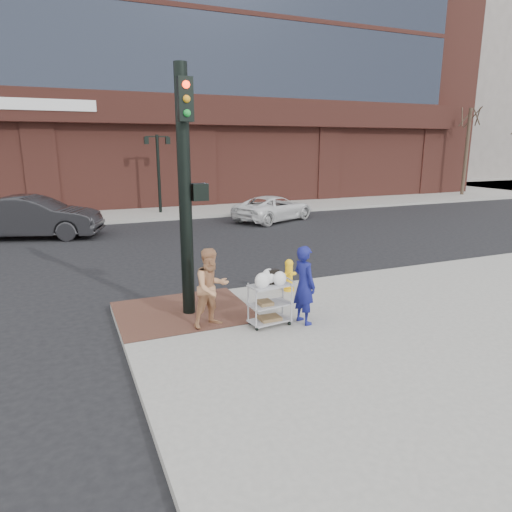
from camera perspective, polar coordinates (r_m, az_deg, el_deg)
name	(u,v)px	position (r m, az deg, el deg)	size (l,w,h in m)	color
ground	(224,329)	(9.38, -4.04, -9.08)	(220.00, 220.00, 0.00)	black
sidewalk_far	(238,184)	(43.14, -2.28, 8.96)	(65.00, 36.00, 0.15)	gray
brick_curb_ramp	(184,311)	(9.97, -9.05, -6.84)	(2.80, 2.40, 0.01)	#4F2B25
bank_building	(151,6)	(41.32, -13.01, 28.13)	(42.00, 26.00, 28.00)	brown
filler_block	(428,100)	(63.19, 20.68, 17.73)	(14.00, 20.00, 18.00)	slate
bare_tree_a	(471,106)	(36.52, 25.30, 16.59)	(1.80, 1.80, 7.20)	#382B21
lamp_post	(158,165)	(24.68, -12.12, 11.06)	(1.32, 0.22, 4.00)	black
traffic_signal_pole	(186,186)	(9.29, -8.73, 8.64)	(0.61, 0.51, 5.00)	black
woman_blue	(304,285)	(9.06, 6.04, -3.61)	(0.58, 0.38, 1.58)	navy
pedestrian_tan	(211,288)	(8.90, -5.59, -3.98)	(0.76, 0.59, 1.57)	tan
sedan_dark	(33,217)	(20.20, -26.05, 4.38)	(1.78, 5.11, 1.69)	black
minivan_white	(274,208)	(22.50, 2.25, 5.99)	(2.04, 4.42, 1.23)	white
utility_cart	(270,300)	(8.98, 1.74, -5.57)	(0.87, 0.56, 1.13)	#9D9DA2
fire_hydrant	(289,275)	(11.14, 4.13, -2.34)	(0.37, 0.26, 0.79)	yellow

